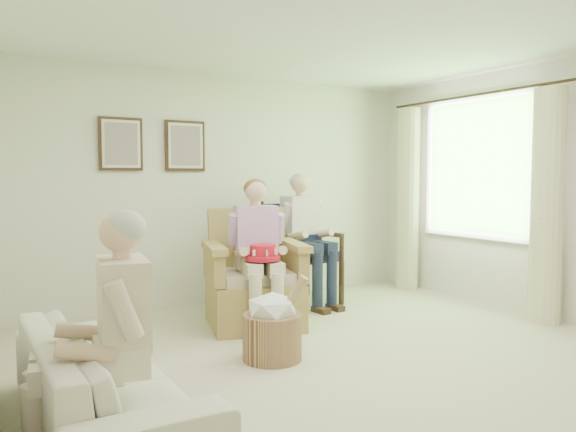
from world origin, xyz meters
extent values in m
plane|color=beige|center=(0.00, 0.00, 0.00)|extent=(5.50, 5.50, 0.00)
cube|color=silver|center=(0.00, 2.75, 1.30)|extent=(5.00, 0.04, 2.60)
cube|color=white|center=(0.00, 0.00, 2.60)|extent=(5.00, 5.50, 0.02)
cube|color=#2D6B23|center=(2.47, 1.20, 1.55)|extent=(0.02, 1.40, 1.50)
cube|color=white|center=(2.46, 1.20, 2.33)|extent=(0.04, 1.52, 0.06)
cube|color=white|center=(2.46, 1.20, 0.77)|extent=(0.04, 1.52, 0.06)
cylinder|color=#382114|center=(2.37, 1.20, 2.35)|extent=(0.03, 2.50, 0.03)
cylinder|color=beige|center=(2.33, 0.22, 1.15)|extent=(0.34, 0.34, 2.30)
cylinder|color=beige|center=(2.33, 2.18, 1.15)|extent=(0.34, 0.34, 2.30)
cube|color=#382114|center=(-1.15, 2.72, 1.78)|extent=(0.45, 0.03, 0.55)
cube|color=silver|center=(-1.15, 2.70, 1.78)|extent=(0.39, 0.01, 0.49)
cube|color=tan|center=(-1.15, 2.69, 1.78)|extent=(0.33, 0.01, 0.43)
cube|color=#382114|center=(-0.45, 2.72, 1.78)|extent=(0.45, 0.03, 0.55)
cube|color=silver|center=(-0.45, 2.70, 1.78)|extent=(0.39, 0.01, 0.49)
cube|color=tan|center=(-0.45, 2.69, 1.78)|extent=(0.33, 0.01, 0.43)
cube|color=#A28B4C|center=(-0.20, 1.57, 0.22)|extent=(0.84, 0.82, 0.44)
cube|color=beige|center=(-0.20, 1.54, 0.49)|extent=(0.65, 0.63, 0.10)
cube|color=#A28B4C|center=(-0.20, 1.92, 0.80)|extent=(0.78, 0.24, 0.66)
cube|color=#A28B4C|center=(-0.58, 1.57, 0.61)|extent=(0.10, 0.76, 0.31)
cube|color=#A28B4C|center=(0.19, 1.57, 0.61)|extent=(0.10, 0.76, 0.31)
cylinder|color=black|center=(0.37, 1.84, 0.25)|extent=(0.06, 0.06, 0.49)
cylinder|color=black|center=(1.04, 1.84, 0.25)|extent=(0.06, 0.06, 0.49)
cylinder|color=black|center=(0.37, 2.47, 0.25)|extent=(0.06, 0.06, 0.49)
cylinder|color=black|center=(1.04, 2.47, 0.25)|extent=(0.06, 0.06, 0.49)
cube|color=#1F1836|center=(0.70, 2.15, 0.55)|extent=(0.65, 0.63, 0.11)
cube|color=#1F1836|center=(0.70, 2.46, 0.85)|extent=(0.60, 0.08, 0.56)
imported|color=silver|center=(-1.95, 0.02, 0.28)|extent=(1.94, 0.76, 0.57)
cube|color=beige|center=(-0.20, 1.54, 0.66)|extent=(0.40, 0.26, 0.16)
cube|color=#D49BDC|center=(-0.20, 1.56, 0.94)|extent=(0.39, 0.24, 0.46)
sphere|color=#DDAD8E|center=(-0.20, 1.55, 1.31)|extent=(0.21, 0.21, 0.21)
ellipsoid|color=brown|center=(-0.20, 1.57, 1.33)|extent=(0.22, 0.22, 0.18)
cube|color=beige|center=(-0.30, 1.32, 0.61)|extent=(0.14, 0.44, 0.13)
cube|color=beige|center=(-0.10, 1.32, 0.61)|extent=(0.14, 0.44, 0.13)
cylinder|color=beige|center=(-0.30, 1.12, 0.31)|extent=(0.12, 0.12, 0.56)
cylinder|color=beige|center=(-0.10, 1.12, 0.31)|extent=(0.12, 0.12, 0.56)
cube|color=#181E36|center=(0.70, 2.15, 0.71)|extent=(0.40, 0.26, 0.16)
cube|color=silver|center=(0.70, 2.17, 0.99)|extent=(0.39, 0.24, 0.46)
sphere|color=#DDAD8E|center=(0.70, 2.16, 1.36)|extent=(0.21, 0.21, 0.21)
ellipsoid|color=#B7B2AD|center=(0.70, 2.19, 1.39)|extent=(0.22, 0.22, 0.18)
cube|color=#181E36|center=(0.60, 1.93, 0.66)|extent=(0.14, 0.44, 0.13)
cube|color=#181E36|center=(0.80, 1.93, 0.66)|extent=(0.14, 0.44, 0.13)
cylinder|color=#181E36|center=(0.60, 1.73, 0.34)|extent=(0.12, 0.12, 0.61)
cylinder|color=#181E36|center=(0.80, 1.73, 0.34)|extent=(0.12, 0.12, 0.61)
cube|color=beige|center=(-1.95, -0.21, 0.50)|extent=(0.42, 0.26, 0.16)
cube|color=beige|center=(-1.95, -0.19, 0.78)|extent=(0.41, 0.24, 0.46)
sphere|color=#DDAD8E|center=(-1.95, -0.20, 1.15)|extent=(0.21, 0.21, 0.21)
ellipsoid|color=#B7B2AD|center=(-1.95, -0.18, 1.18)|extent=(0.22, 0.22, 0.18)
cube|color=beige|center=(-2.05, -0.43, 0.45)|extent=(0.14, 0.44, 0.13)
cube|color=beige|center=(-1.85, -0.43, 0.45)|extent=(0.14, 0.44, 0.13)
cylinder|color=beige|center=(-1.85, -0.63, 0.23)|extent=(0.12, 0.12, 0.40)
cylinder|color=red|center=(-0.27, 1.27, 0.71)|extent=(0.32, 0.32, 0.04)
cylinder|color=red|center=(-0.27, 1.27, 0.77)|extent=(0.23, 0.23, 0.12)
cube|color=white|center=(-0.14, 1.27, 0.77)|extent=(0.04, 0.01, 0.05)
cube|color=white|center=(-0.19, 1.36, 0.77)|extent=(0.03, 0.04, 0.05)
cube|color=white|center=(-0.29, 1.39, 0.77)|extent=(0.02, 0.05, 0.05)
cube|color=white|center=(-0.38, 1.32, 0.77)|extent=(0.04, 0.03, 0.05)
cube|color=white|center=(-0.38, 1.21, 0.77)|extent=(0.04, 0.03, 0.05)
cube|color=white|center=(-0.29, 1.15, 0.77)|extent=(0.02, 0.05, 0.05)
cube|color=white|center=(-0.19, 1.17, 0.77)|extent=(0.03, 0.04, 0.05)
cylinder|color=tan|center=(-0.54, 0.60, 0.18)|extent=(0.60, 0.60, 0.36)
ellipsoid|color=white|center=(-0.54, 0.60, 0.42)|extent=(0.42, 0.42, 0.25)
cylinder|color=#A57F56|center=(-0.44, 0.55, 0.42)|extent=(0.18, 0.33, 0.54)
camera|label=1|loc=(-2.66, -3.18, 1.44)|focal=35.00mm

